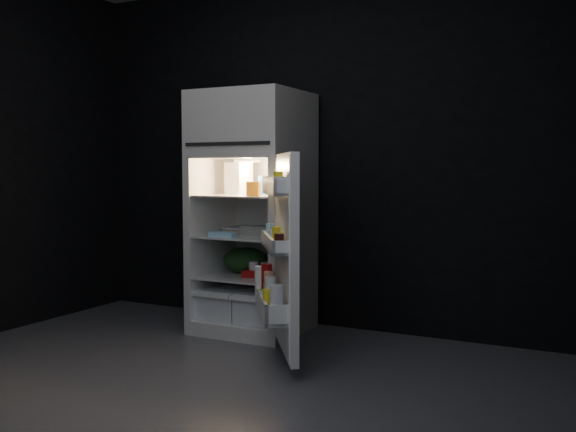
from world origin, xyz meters
The scene contains 17 objects.
floor centered at (0.00, 0.00, 0.00)m, with size 4.00×3.40×0.00m, color #57575D.
wall_back centered at (0.00, 1.70, 1.35)m, with size 4.00×0.00×2.70m, color black.
refrigerator centered at (-0.35, 1.32, 0.96)m, with size 0.76×0.71×1.78m.
fridge_door centered at (0.24, 0.64, 0.68)m, with size 0.57×0.70×1.22m.
milk_jug centered at (-0.48, 1.31, 1.15)m, with size 0.15×0.15×0.24m, color white.
mayo_jar centered at (-0.26, 1.34, 1.10)m, with size 0.12×0.12×0.14m, color #1B4C94.
jam_jar centered at (-0.13, 1.28, 1.09)m, with size 0.11×0.11×0.13m, color black.
amber_bottle centered at (-0.55, 1.37, 1.14)m, with size 0.09×0.09×0.22m, color #BE4E1E.
small_carton centered at (-0.22, 1.09, 1.08)m, with size 0.09×0.07×0.10m, color orange.
egg_carton centered at (-0.25, 1.26, 0.76)m, with size 0.30×0.11×0.07m, color gray.
pie centered at (-0.49, 1.36, 0.75)m, with size 0.28×0.28×0.04m, color tan.
flat_package centered at (-0.45, 1.05, 0.75)m, with size 0.19×0.10×0.04m, color #97CFE9.
wrapped_pkg centered at (-0.14, 1.47, 0.75)m, with size 0.13×0.11×0.05m, color beige.
produce_bag centered at (-0.44, 1.34, 0.52)m, with size 0.36×0.30×0.20m, color #193815.
yogurt_tray centered at (-0.24, 1.23, 0.45)m, with size 0.26×0.14×0.05m, color #9A0E0D.
small_can_red centered at (-0.14, 1.47, 0.47)m, with size 0.06×0.06×0.09m, color #9A0E0D.
small_can_silver centered at (-0.13, 1.40, 0.47)m, with size 0.07×0.07×0.09m, color silver.
Camera 1 is at (2.05, -2.83, 1.21)m, focal length 40.00 mm.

